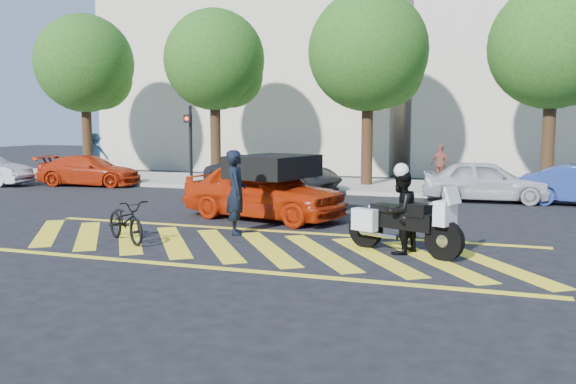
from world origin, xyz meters
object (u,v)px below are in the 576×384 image
(officer_bike, at_px, (236,192))
(police_motorcycle, at_px, (401,223))
(parked_mid_left, at_px, (274,174))
(red_convertible, at_px, (263,190))
(officer_moto, at_px, (401,212))
(bicycle, at_px, (126,221))
(parked_left, at_px, (90,171))
(parked_mid_right, at_px, (486,181))

(officer_bike, xyz_separation_m, police_motorcycle, (3.90, -0.84, -0.36))
(police_motorcycle, xyz_separation_m, parked_mid_left, (-5.95, 8.78, 0.09))
(red_convertible, height_order, parked_mid_left, red_convertible)
(officer_bike, xyz_separation_m, red_convertible, (-0.21, 2.24, -0.20))
(officer_bike, height_order, officer_moto, officer_bike)
(bicycle, height_order, parked_mid_left, parked_mid_left)
(parked_mid_left, bearing_deg, officer_moto, -138.46)
(red_convertible, distance_m, parked_left, 11.36)
(police_motorcycle, distance_m, parked_mid_left, 10.60)
(red_convertible, bearing_deg, officer_bike, -160.91)
(parked_mid_left, height_order, parked_mid_right, parked_mid_left)
(officer_bike, xyz_separation_m, bicycle, (-1.86, -1.63, -0.51))
(bicycle, height_order, police_motorcycle, police_motorcycle)
(parked_mid_left, bearing_deg, police_motorcycle, -138.32)
(parked_left, xyz_separation_m, parked_mid_right, (15.30, 0.00, 0.07))
(parked_mid_right, bearing_deg, officer_bike, 142.74)
(officer_moto, distance_m, red_convertible, 5.13)
(officer_bike, distance_m, officer_moto, 3.98)
(parked_mid_left, bearing_deg, officer_bike, -157.99)
(bicycle, distance_m, parked_mid_right, 11.93)
(officer_bike, bearing_deg, officer_moto, -127.75)
(red_convertible, bearing_deg, parked_mid_right, -30.18)
(officer_moto, distance_m, parked_mid_right, 8.90)
(officer_moto, xyz_separation_m, parked_mid_right, (1.38, 8.79, -0.14))
(police_motorcycle, bearing_deg, officer_bike, -168.28)
(police_motorcycle, bearing_deg, parked_left, 171.66)
(parked_mid_left, xyz_separation_m, parked_mid_right, (7.31, 0.00, -0.02))
(police_motorcycle, relative_size, officer_moto, 1.46)
(parked_left, distance_m, parked_mid_left, 7.99)
(red_convertible, bearing_deg, police_motorcycle, -113.14)
(officer_bike, xyz_separation_m, officer_moto, (3.88, -0.86, -0.15))
(officer_bike, height_order, red_convertible, officer_bike)
(parked_mid_left, bearing_deg, red_convertible, -154.60)
(bicycle, distance_m, parked_left, 12.59)
(officer_bike, distance_m, bicycle, 2.53)
(bicycle, height_order, parked_left, parked_left)
(bicycle, distance_m, parked_mid_left, 9.57)
(parked_mid_left, bearing_deg, bicycle, -171.34)
(police_motorcycle, bearing_deg, red_convertible, 167.05)
(bicycle, bearing_deg, officer_bike, -14.75)
(officer_bike, bearing_deg, parked_mid_left, -10.86)
(officer_bike, relative_size, bicycle, 1.10)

